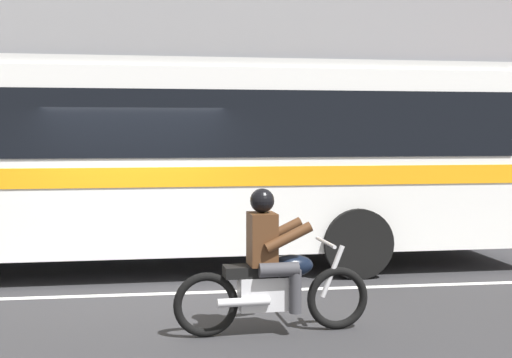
# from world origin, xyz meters

# --- Properties ---
(ground_plane) EXTENTS (60.00, 60.00, 0.00)m
(ground_plane) POSITION_xyz_m (0.00, 0.00, 0.00)
(ground_plane) COLOR #2B2B2D
(sidewalk_curb) EXTENTS (28.00, 3.80, 0.15)m
(sidewalk_curb) POSITION_xyz_m (0.00, 5.10, 0.07)
(sidewalk_curb) COLOR gray
(sidewalk_curb) RESTS_ON ground_plane
(lane_center_stripe) EXTENTS (26.60, 0.14, 0.01)m
(lane_center_stripe) POSITION_xyz_m (0.00, -0.60, 0.00)
(lane_center_stripe) COLOR silver
(lane_center_stripe) RESTS_ON ground_plane
(office_building_facade) EXTENTS (28.00, 0.89, 9.26)m
(office_building_facade) POSITION_xyz_m (0.00, 7.39, 4.64)
(office_building_facade) COLOR gray
(office_building_facade) RESTS_ON ground_plane
(transit_bus) EXTENTS (12.95, 2.84, 3.22)m
(transit_bus) POSITION_xyz_m (-0.32, 1.19, 1.88)
(transit_bus) COLOR white
(transit_bus) RESTS_ON ground_plane
(motorcycle_with_rider) EXTENTS (2.14, 0.64, 1.56)m
(motorcycle_with_rider) POSITION_xyz_m (1.52, -2.56, 0.66)
(motorcycle_with_rider) COLOR black
(motorcycle_with_rider) RESTS_ON ground_plane
(fire_hydrant) EXTENTS (0.22, 0.30, 0.75)m
(fire_hydrant) POSITION_xyz_m (4.74, 4.38, 0.52)
(fire_hydrant) COLOR gold
(fire_hydrant) RESTS_ON sidewalk_curb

